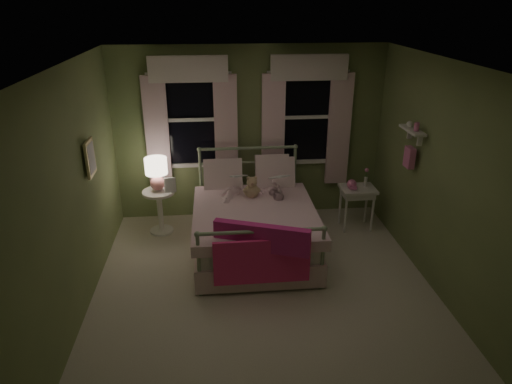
{
  "coord_description": "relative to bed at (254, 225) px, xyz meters",
  "views": [
    {
      "loc": [
        -0.52,
        -4.5,
        3.2
      ],
      "look_at": [
        -0.04,
        0.6,
        1.0
      ],
      "focal_mm": 32.0,
      "sensor_mm": 36.0,
      "label": 1
    }
  ],
  "objects": [
    {
      "name": "bed",
      "position": [
        0.0,
        0.0,
        0.0
      ],
      "size": [
        1.58,
        2.04,
        1.18
      ],
      "color": "white",
      "rests_on": "ground"
    },
    {
      "name": "bud_vase",
      "position": [
        1.68,
        0.54,
        0.41
      ],
      "size": [
        0.06,
        0.06,
        0.28
      ],
      "color": "white",
      "rests_on": "nightstand_right"
    },
    {
      "name": "nightstand_right",
      "position": [
        1.56,
        0.49,
        0.17
      ],
      "size": [
        0.5,
        0.4,
        0.64
      ],
      "color": "white",
      "rests_on": "ground"
    },
    {
      "name": "teddy_bear",
      "position": [
        -0.01,
        0.27,
        0.42
      ],
      "size": [
        0.24,
        0.2,
        0.32
      ],
      "color": "tan",
      "rests_on": "bed"
    },
    {
      "name": "window_right",
      "position": [
        0.89,
        1.1,
        1.25
      ],
      "size": [
        1.34,
        0.13,
        1.96
      ],
      "color": "black",
      "rests_on": "room_shell"
    },
    {
      "name": "book_right",
      "position": [
        0.27,
        0.18,
        0.54
      ],
      "size": [
        0.23,
        0.18,
        0.26
      ],
      "primitive_type": "imported",
      "rotation": [
        1.22,
        0.0,
        0.43
      ],
      "color": "beige",
      "rests_on": "child_right"
    },
    {
      "name": "window_left",
      "position": [
        -0.81,
        1.1,
        1.25
      ],
      "size": [
        1.34,
        0.13,
        1.96
      ],
      "color": "black",
      "rests_on": "room_shell"
    },
    {
      "name": "pink_toy",
      "position": [
        1.46,
        0.49,
        0.33
      ],
      "size": [
        0.14,
        0.2,
        0.14
      ],
      "color": "pink",
      "rests_on": "nightstand_right"
    },
    {
      "name": "room_shell",
      "position": [
        0.04,
        -0.93,
        0.92
      ],
      "size": [
        4.2,
        4.2,
        4.2
      ],
      "color": "silver",
      "rests_on": "ground"
    },
    {
      "name": "child_left",
      "position": [
        -0.29,
        0.43,
        0.57
      ],
      "size": [
        0.31,
        0.25,
        0.75
      ],
      "primitive_type": "imported",
      "rotation": [
        0.0,
        0.0,
        2.85
      ],
      "color": "#F7D1DD",
      "rests_on": "bed"
    },
    {
      "name": "table_lamp",
      "position": [
        -1.31,
        0.64,
        0.58
      ],
      "size": [
        0.31,
        0.31,
        0.48
      ],
      "color": "#DA8183",
      "rests_on": "nightstand_left"
    },
    {
      "name": "framed_picture",
      "position": [
        -1.91,
        -0.33,
        1.12
      ],
      "size": [
        0.03,
        0.32,
        0.42
      ],
      "color": "beige",
      "rests_on": "room_shell"
    },
    {
      "name": "pink_throw",
      "position": [
        -0.01,
        -1.02,
        0.23
      ],
      "size": [
        1.1,
        0.47,
        0.71
      ],
      "color": "#CF2883",
      "rests_on": "bed"
    },
    {
      "name": "wall_shelf",
      "position": [
        1.93,
        -0.23,
        1.15
      ],
      "size": [
        0.15,
        0.5,
        0.6
      ],
      "color": "white",
      "rests_on": "room_shell"
    },
    {
      "name": "book_left",
      "position": [
        -0.29,
        0.18,
        0.59
      ],
      "size": [
        0.21,
        0.14,
        0.26
      ],
      "primitive_type": "imported",
      "rotation": [
        1.22,
        0.0,
        0.15
      ],
      "color": "beige",
      "rests_on": "child_left"
    },
    {
      "name": "nightstand_left",
      "position": [
        -1.31,
        0.64,
        0.04
      ],
      "size": [
        0.46,
        0.46,
        0.65
      ],
      "color": "white",
      "rests_on": "ground"
    },
    {
      "name": "book_nightstand",
      "position": [
        -1.21,
        0.56,
        0.28
      ],
      "size": [
        0.19,
        0.24,
        0.02
      ],
      "primitive_type": "imported",
      "rotation": [
        0.0,
        0.0,
        0.1
      ],
      "color": "beige",
      "rests_on": "nightstand_left"
    },
    {
      "name": "child_right",
      "position": [
        0.27,
        0.43,
        0.54
      ],
      "size": [
        0.38,
        0.33,
        0.69
      ],
      "primitive_type": "imported",
      "rotation": [
        0.0,
        0.0,
        3.35
      ],
      "color": "#F7D1DD",
      "rests_on": "bed"
    }
  ]
}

